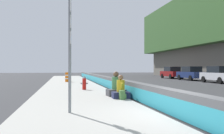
{
  "coord_description": "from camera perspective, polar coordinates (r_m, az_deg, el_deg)",
  "views": [
    {
      "loc": [
        -7.43,
        3.37,
        1.52
      ],
      "look_at": [
        7.9,
        0.52,
        1.58
      ],
      "focal_mm": 42.68,
      "sensor_mm": 36.0,
      "label": 1
    }
  ],
  "objects": [
    {
      "name": "fire_hydrant",
      "position": [
        17.04,
        -5.96,
        -3.34
      ],
      "size": [
        0.26,
        0.46,
        0.88
      ],
      "color": "red",
      "rests_on": "sidewalk_strip"
    },
    {
      "name": "route_sign_post",
      "position": [
        8.33,
        -8.99,
        4.72
      ],
      "size": [
        0.44,
        0.09,
        3.6
      ],
      "color": "gray",
      "rests_on": "sidewalk_strip"
    },
    {
      "name": "parked_car_fourth",
      "position": [
        28.91,
        22.01,
        -1.5
      ],
      "size": [
        4.54,
        2.02,
        1.71
      ],
      "color": "silver",
      "rests_on": "ground_plane"
    },
    {
      "name": "parked_car_midline",
      "position": [
        34.27,
        16.61,
        -1.31
      ],
      "size": [
        4.56,
        2.08,
        1.71
      ],
      "color": "navy",
      "rests_on": "ground_plane"
    },
    {
      "name": "backpack",
      "position": [
        11.69,
        2.23,
        -6.02
      ],
      "size": [
        0.32,
        0.28,
        0.4
      ],
      "color": "#4C7A3D",
      "rests_on": "sidewalk_strip"
    },
    {
      "name": "jersey_barrier",
      "position": [
        8.23,
        13.83,
        -7.84
      ],
      "size": [
        76.0,
        0.45,
        0.85
      ],
      "color": "#545456",
      "rests_on": "ground_plane"
    },
    {
      "name": "construction_barrel",
      "position": [
        26.8,
        -9.45,
        -2.14
      ],
      "size": [
        0.54,
        0.54,
        0.95
      ],
      "color": "orange",
      "rests_on": "sidewalk_strip"
    },
    {
      "name": "ground_plane",
      "position": [
        8.3,
        13.86,
        -10.74
      ],
      "size": [
        160.0,
        160.0,
        0.0
      ],
      "primitive_type": "plane",
      "color": "#353538",
      "rests_on": "ground"
    },
    {
      "name": "parked_car_far",
      "position": [
        39.56,
        12.72,
        -1.16
      ],
      "size": [
        4.56,
        2.08,
        1.71
      ],
      "color": "maroon",
      "rests_on": "ground_plane"
    },
    {
      "name": "seated_person_middle",
      "position": [
        13.17,
        0.85,
        -4.57
      ],
      "size": [
        0.8,
        0.92,
        1.21
      ],
      "color": "#424247",
      "rests_on": "sidewalk_strip"
    },
    {
      "name": "seated_person_foreground",
      "position": [
        12.16,
        1.88,
        -5.14
      ],
      "size": [
        0.68,
        0.78,
        1.07
      ],
      "color": "#23284C",
      "rests_on": "sidewalk_strip"
    },
    {
      "name": "sidewalk_strip",
      "position": [
        7.61,
        -5.02,
        -11.18
      ],
      "size": [
        80.0,
        4.4,
        0.14
      ],
      "primitive_type": "cube",
      "color": "#A8A59E",
      "rests_on": "ground_plane"
    }
  ]
}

